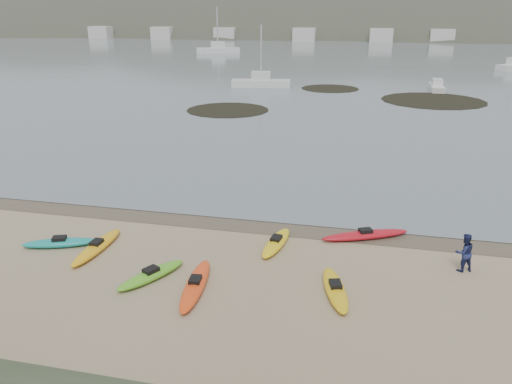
# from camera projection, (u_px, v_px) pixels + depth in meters

# --- Properties ---
(ground) EXTENTS (600.00, 600.00, 0.00)m
(ground) POSITION_uv_depth(u_px,v_px,m) (256.00, 221.00, 23.93)
(ground) COLOR tan
(ground) RESTS_ON ground
(wet_sand) EXTENTS (60.00, 60.00, 0.00)m
(wet_sand) POSITION_uv_depth(u_px,v_px,m) (255.00, 224.00, 23.65)
(wet_sand) COLOR brown
(wet_sand) RESTS_ON ground
(water) EXTENTS (1200.00, 1200.00, 0.00)m
(water) POSITION_uv_depth(u_px,v_px,m) (365.00, 26.00, 298.73)
(water) COLOR slate
(water) RESTS_ON ground
(kayaks) EXTENTS (18.39, 8.78, 0.34)m
(kayaks) POSITION_uv_depth(u_px,v_px,m) (187.00, 257.00, 20.10)
(kayaks) COLOR teal
(kayaks) RESTS_ON ground
(person_east) EXTENTS (0.93, 0.84, 1.55)m
(person_east) POSITION_uv_depth(u_px,v_px,m) (464.00, 252.00, 19.16)
(person_east) COLOR navy
(person_east) RESTS_ON ground
(kelp_mats) EXTENTS (30.58, 24.56, 0.04)m
(kelp_mats) POSITION_uv_depth(u_px,v_px,m) (357.00, 100.00, 55.70)
(kelp_mats) COLOR black
(kelp_mats) RESTS_ON water
(moored_boats) EXTENTS (91.43, 67.83, 1.39)m
(moored_boats) POSITION_uv_depth(u_px,v_px,m) (369.00, 59.00, 96.54)
(moored_boats) COLOR silver
(moored_boats) RESTS_ON ground
(far_hills) EXTENTS (550.00, 135.00, 80.00)m
(far_hills) POSITION_uv_depth(u_px,v_px,m) (458.00, 77.00, 199.00)
(far_hills) COLOR #384235
(far_hills) RESTS_ON ground
(far_town) EXTENTS (199.00, 5.00, 4.00)m
(far_town) POSITION_uv_depth(u_px,v_px,m) (377.00, 35.00, 154.83)
(far_town) COLOR beige
(far_town) RESTS_ON ground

